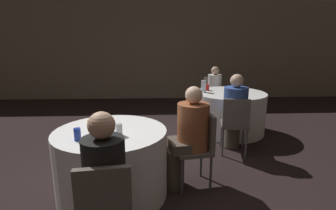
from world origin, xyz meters
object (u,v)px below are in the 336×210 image
person_black_shirt (106,185)px  soda_can_blue (77,134)px  person_white_shirt (215,93)px  person_blue_shirt (234,112)px  table_far (229,112)px  chair_far_south (235,121)px  soda_can_silver (119,129)px  bottle_far (204,86)px  pizza_plate_near (95,121)px  table_near (112,163)px  chair_near_east (200,142)px  chair_far_north (213,93)px  person_floral_shirt (188,136)px  chair_near_south (105,206)px

person_black_shirt → soda_can_blue: bearing=115.4°
person_black_shirt → person_white_shirt: (1.69, 3.76, -0.04)m
person_blue_shirt → person_white_shirt: size_ratio=1.07×
table_far → chair_far_south: (-0.20, -1.05, 0.16)m
person_blue_shirt → soda_can_silver: size_ratio=9.97×
person_white_shirt → bottle_far: bearing=58.9°
table_far → pizza_plate_near: bearing=-141.2°
table_far → soda_can_blue: soda_can_blue is taller
soda_can_silver → bottle_far: 2.56m
person_blue_shirt → pizza_plate_near: person_blue_shirt is taller
table_near → table_far: same height
table_far → pizza_plate_near: size_ratio=5.70×
person_white_shirt → pizza_plate_near: bearing=47.5°
chair_far_south → soda_can_blue: size_ratio=7.24×
person_white_shirt → chair_near_east: bearing=69.6°
person_black_shirt → bottle_far: bearing=59.5°
table_far → soda_can_silver: soda_can_silver is taller
person_black_shirt → soda_can_silver: 0.73m
chair_far_north → person_floral_shirt: 3.09m
soda_can_blue → bottle_far: size_ratio=0.56×
soda_can_silver → pizza_plate_near: bearing=126.2°
person_blue_shirt → bottle_far: bearing=119.2°
table_near → table_far: size_ratio=0.92×
chair_far_south → soda_can_silver: chair_far_south is taller
chair_near_east → soda_can_silver: size_ratio=7.24×
person_floral_shirt → pizza_plate_near: person_floral_shirt is taller
chair_near_south → soda_can_silver: size_ratio=7.24×
chair_far_south → chair_near_south: bearing=-116.6°
person_blue_shirt → pizza_plate_near: bearing=-146.6°
person_blue_shirt → pizza_plate_near: (-1.92, -0.79, 0.14)m
chair_near_east → person_blue_shirt: person_blue_shirt is taller
soda_can_blue → person_blue_shirt: bearing=35.6°
chair_near_east → soda_can_blue: bearing=99.6°
chair_far_north → person_floral_shirt: person_floral_shirt is taller
table_near → soda_can_silver: (0.12, -0.14, 0.44)m
chair_far_south → person_black_shirt: 2.39m
person_blue_shirt → soda_can_silver: bearing=-130.0°
person_white_shirt → pizza_plate_near: 3.29m
table_far → chair_far_north: size_ratio=1.49×
person_floral_shirt → person_blue_shirt: bearing=-49.5°
table_far → person_white_shirt: (-0.07, 0.89, 0.19)m
chair_near_south → soda_can_blue: bearing=110.7°
table_far → chair_far_south: size_ratio=1.49×
chair_far_south → person_white_shirt: bearing=97.0°
person_black_shirt → person_white_shirt: 4.13m
chair_far_south → bottle_far: size_ratio=4.02×
chair_near_east → chair_near_south: (-0.88, -1.17, 0.00)m
table_near → bottle_far: bearing=56.6°
chair_far_north → person_black_shirt: (-1.67, -3.93, 0.07)m
table_far → chair_near_east: 2.06m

